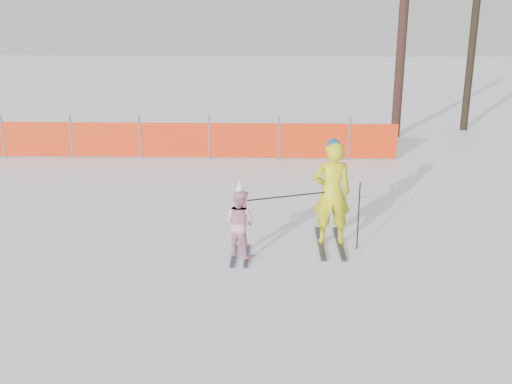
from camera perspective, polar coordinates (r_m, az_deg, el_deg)
ground at (r=9.64m, az=-0.09°, el=-6.56°), size 120.00×120.00×0.00m
adult at (r=9.96m, az=7.59°, el=-0.09°), size 0.69×1.55×1.91m
child at (r=9.45m, az=-1.62°, el=-3.07°), size 0.71×0.96×1.34m
ski_poles at (r=9.74m, az=6.43°, el=-1.34°), size 1.91×0.55×1.21m
safety_fence at (r=17.18m, az=-16.00°, el=5.10°), size 17.39×0.06×1.25m
tree_trunks at (r=20.75m, az=16.70°, el=13.72°), size 3.07×1.69×6.67m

